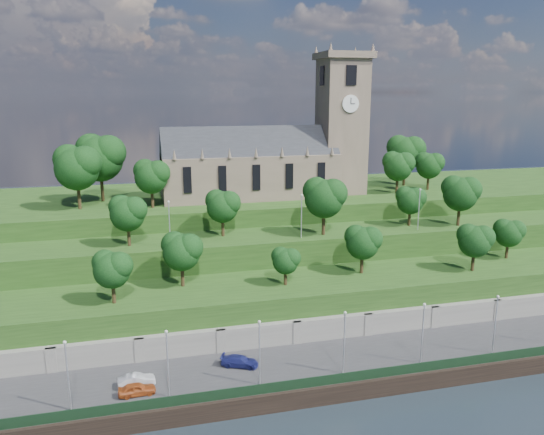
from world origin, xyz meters
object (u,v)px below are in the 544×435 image
object	(u,v)px
church	(274,155)
car_middle	(136,380)
car_right	(240,361)
car_left	(137,389)

from	to	relation	value
church	car_middle	bearing A→B (deg)	-123.02
car_right	car_left	bearing A→B (deg)	129.55
car_right	church	bearing A→B (deg)	3.78
church	car_left	size ratio (longest dim) A/B	9.69
church	car_middle	size ratio (longest dim) A/B	9.46
church	car_left	xyz separation A→B (m)	(-26.15, -42.23, -19.84)
car_left	car_right	size ratio (longest dim) A/B	0.89
car_middle	car_left	bearing A→B (deg)	177.61
church	car_left	bearing A→B (deg)	-121.77
car_left	car_right	distance (m)	12.42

